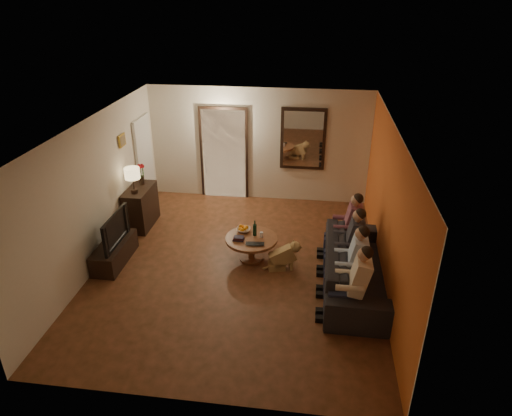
# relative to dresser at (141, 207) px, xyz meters

# --- Properties ---
(floor) EXTENTS (5.00, 6.00, 0.01)m
(floor) POSITION_rel_dresser_xyz_m (2.25, -1.29, -0.42)
(floor) COLOR #452A12
(floor) RESTS_ON ground
(ceiling) EXTENTS (5.00, 6.00, 0.01)m
(ceiling) POSITION_rel_dresser_xyz_m (2.25, -1.29, 2.18)
(ceiling) COLOR white
(ceiling) RESTS_ON back_wall
(back_wall) EXTENTS (5.00, 0.02, 2.60)m
(back_wall) POSITION_rel_dresser_xyz_m (2.25, 1.71, 0.88)
(back_wall) COLOR beige
(back_wall) RESTS_ON floor
(front_wall) EXTENTS (5.00, 0.02, 2.60)m
(front_wall) POSITION_rel_dresser_xyz_m (2.25, -4.29, 0.88)
(front_wall) COLOR beige
(front_wall) RESTS_ON floor
(left_wall) EXTENTS (0.02, 6.00, 2.60)m
(left_wall) POSITION_rel_dresser_xyz_m (-0.25, -1.29, 0.88)
(left_wall) COLOR beige
(left_wall) RESTS_ON floor
(right_wall) EXTENTS (0.02, 6.00, 2.60)m
(right_wall) POSITION_rel_dresser_xyz_m (4.75, -1.29, 0.88)
(right_wall) COLOR beige
(right_wall) RESTS_ON floor
(orange_accent) EXTENTS (0.01, 6.00, 2.60)m
(orange_accent) POSITION_rel_dresser_xyz_m (4.74, -1.29, 0.88)
(orange_accent) COLOR orange
(orange_accent) RESTS_ON right_wall
(kitchen_doorway) EXTENTS (1.00, 0.06, 2.10)m
(kitchen_doorway) POSITION_rel_dresser_xyz_m (1.45, 1.69, 0.63)
(kitchen_doorway) COLOR #FFE0A5
(kitchen_doorway) RESTS_ON floor
(door_trim) EXTENTS (1.12, 0.04, 2.22)m
(door_trim) POSITION_rel_dresser_xyz_m (1.45, 1.68, 0.63)
(door_trim) COLOR black
(door_trim) RESTS_ON floor
(fridge_glimpse) EXTENTS (0.45, 0.03, 1.70)m
(fridge_glimpse) POSITION_rel_dresser_xyz_m (1.70, 1.69, 0.48)
(fridge_glimpse) COLOR silver
(fridge_glimpse) RESTS_ON floor
(mirror_frame) EXTENTS (1.00, 0.05, 1.40)m
(mirror_frame) POSITION_rel_dresser_xyz_m (3.25, 1.67, 1.08)
(mirror_frame) COLOR black
(mirror_frame) RESTS_ON back_wall
(mirror_glass) EXTENTS (0.86, 0.02, 1.26)m
(mirror_glass) POSITION_rel_dresser_xyz_m (3.25, 1.64, 1.08)
(mirror_glass) COLOR white
(mirror_glass) RESTS_ON back_wall
(white_door) EXTENTS (0.06, 0.85, 2.04)m
(white_door) POSITION_rel_dresser_xyz_m (-0.21, 1.01, 0.60)
(white_door) COLOR white
(white_door) RESTS_ON floor
(framed_art) EXTENTS (0.03, 0.28, 0.24)m
(framed_art) POSITION_rel_dresser_xyz_m (-0.22, 0.01, 1.43)
(framed_art) COLOR #B28C33
(framed_art) RESTS_ON left_wall
(art_canvas) EXTENTS (0.01, 0.22, 0.18)m
(art_canvas) POSITION_rel_dresser_xyz_m (-0.21, 0.01, 1.43)
(art_canvas) COLOR brown
(art_canvas) RESTS_ON left_wall
(dresser) EXTENTS (0.45, 0.95, 0.84)m
(dresser) POSITION_rel_dresser_xyz_m (0.00, 0.00, 0.00)
(dresser) COLOR black
(dresser) RESTS_ON floor
(table_lamp) EXTENTS (0.30, 0.30, 0.54)m
(table_lamp) POSITION_rel_dresser_xyz_m (0.00, -0.22, 0.69)
(table_lamp) COLOR beige
(table_lamp) RESTS_ON dresser
(flower_vase) EXTENTS (0.14, 0.14, 0.44)m
(flower_vase) POSITION_rel_dresser_xyz_m (0.00, 0.22, 0.64)
(flower_vase) COLOR #B21319
(flower_vase) RESTS_ON dresser
(tv_stand) EXTENTS (0.45, 1.17, 0.39)m
(tv_stand) POSITION_rel_dresser_xyz_m (0.00, -1.43, -0.23)
(tv_stand) COLOR black
(tv_stand) RESTS_ON floor
(tv) EXTENTS (1.02, 0.13, 0.59)m
(tv) POSITION_rel_dresser_xyz_m (0.00, -1.43, 0.26)
(tv) COLOR black
(tv) RESTS_ON tv_stand
(sofa) EXTENTS (2.58, 1.04, 0.75)m
(sofa) POSITION_rel_dresser_xyz_m (4.30, -1.61, -0.05)
(sofa) COLOR black
(sofa) RESTS_ON floor
(person_a) EXTENTS (0.60, 0.40, 1.20)m
(person_a) POSITION_rel_dresser_xyz_m (4.20, -2.51, 0.18)
(person_a) COLOR tan
(person_a) RESTS_ON sofa
(person_b) EXTENTS (0.60, 0.40, 1.20)m
(person_b) POSITION_rel_dresser_xyz_m (4.20, -1.91, 0.18)
(person_b) COLOR tan
(person_b) RESTS_ON sofa
(person_c) EXTENTS (0.60, 0.40, 1.20)m
(person_c) POSITION_rel_dresser_xyz_m (4.20, -1.31, 0.18)
(person_c) COLOR tan
(person_c) RESTS_ON sofa
(person_d) EXTENTS (0.60, 0.40, 1.20)m
(person_d) POSITION_rel_dresser_xyz_m (4.20, -0.71, 0.18)
(person_d) COLOR tan
(person_d) RESTS_ON sofa
(dog) EXTENTS (0.60, 0.37, 0.56)m
(dog) POSITION_rel_dresser_xyz_m (3.06, -1.27, -0.14)
(dog) COLOR olive
(dog) RESTS_ON floor
(coffee_table) EXTENTS (1.19, 1.19, 0.45)m
(coffee_table) POSITION_rel_dresser_xyz_m (2.47, -1.01, -0.20)
(coffee_table) COLOR brown
(coffee_table) RESTS_ON floor
(bowl) EXTENTS (0.26, 0.26, 0.06)m
(bowl) POSITION_rel_dresser_xyz_m (2.29, -0.79, 0.06)
(bowl) COLOR white
(bowl) RESTS_ON coffee_table
(oranges) EXTENTS (0.20, 0.20, 0.08)m
(oranges) POSITION_rel_dresser_xyz_m (2.29, -0.79, 0.13)
(oranges) COLOR orange
(oranges) RESTS_ON bowl
(wine_bottle) EXTENTS (0.07, 0.07, 0.31)m
(wine_bottle) POSITION_rel_dresser_xyz_m (2.52, -0.91, 0.18)
(wine_bottle) COLOR black
(wine_bottle) RESTS_ON coffee_table
(wine_glass) EXTENTS (0.06, 0.06, 0.10)m
(wine_glass) POSITION_rel_dresser_xyz_m (2.65, -0.96, 0.08)
(wine_glass) COLOR silver
(wine_glass) RESTS_ON coffee_table
(book_stack) EXTENTS (0.20, 0.15, 0.07)m
(book_stack) POSITION_rel_dresser_xyz_m (2.25, -1.11, 0.06)
(book_stack) COLOR black
(book_stack) RESTS_ON coffee_table
(laptop) EXTENTS (0.34, 0.24, 0.03)m
(laptop) POSITION_rel_dresser_xyz_m (2.57, -1.29, 0.04)
(laptop) COLOR black
(laptop) RESTS_ON coffee_table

